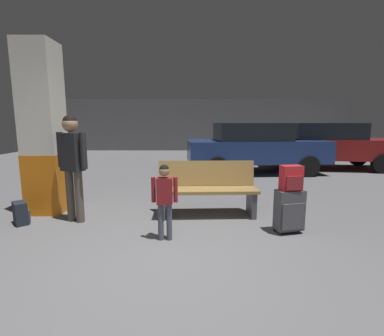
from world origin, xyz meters
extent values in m
cube|color=slate|center=(0.00, 4.00, -0.05)|extent=(18.00, 18.00, 0.10)
cube|color=#565658|center=(0.00, 12.86, 1.40)|extent=(18.00, 0.12, 2.80)
cube|color=orange|center=(-2.19, 1.88, 0.50)|extent=(0.57, 0.57, 1.00)
cube|color=silver|center=(-2.19, 1.88, 1.90)|extent=(0.56, 0.56, 1.80)
cube|color=#9E7A42|center=(0.53, 1.60, 0.44)|extent=(1.62, 0.50, 0.05)
cube|color=#9E7A42|center=(0.52, 1.85, 0.68)|extent=(1.60, 0.17, 0.42)
cube|color=#4C4C51|center=(-0.19, 1.57, 0.21)|extent=(0.09, 0.40, 0.41)
cube|color=#4C4C51|center=(1.25, 1.62, 0.21)|extent=(0.09, 0.40, 0.41)
cube|color=#4C4C51|center=(1.62, 0.92, 0.32)|extent=(0.42, 0.28, 0.56)
cube|color=#4C4C51|center=(1.64, 0.81, 0.26)|extent=(0.34, 0.10, 0.36)
cube|color=#A5A5AA|center=(1.60, 1.00, 0.59)|extent=(0.14, 0.06, 0.02)
cylinder|color=black|center=(1.44, 0.97, 0.02)|extent=(0.03, 0.05, 0.04)
cylinder|color=black|center=(1.75, 1.04, 0.02)|extent=(0.03, 0.05, 0.04)
cube|color=red|center=(1.62, 0.92, 0.77)|extent=(0.30, 0.21, 0.34)
cube|color=maroon|center=(1.64, 0.83, 0.72)|extent=(0.23, 0.07, 0.19)
cylinder|color=black|center=(1.62, 0.92, 0.93)|extent=(0.06, 0.03, 0.02)
cylinder|color=#4C5160|center=(-0.02, 0.67, 0.24)|extent=(0.07, 0.07, 0.48)
cylinder|color=#4C5160|center=(-0.13, 0.67, 0.24)|extent=(0.07, 0.07, 0.48)
cube|color=maroon|center=(-0.08, 0.67, 0.65)|extent=(0.20, 0.12, 0.34)
cylinder|color=maroon|center=(0.06, 0.67, 0.67)|extent=(0.06, 0.06, 0.32)
cylinder|color=maroon|center=(-0.22, 0.67, 0.67)|extent=(0.06, 0.06, 0.32)
sphere|color=#A87A5B|center=(-0.08, 0.67, 0.91)|extent=(0.14, 0.14, 0.14)
sphere|color=black|center=(-0.08, 0.67, 0.93)|extent=(0.13, 0.13, 0.13)
cylinder|color=red|center=(-0.15, 0.77, 0.67)|extent=(0.06, 0.06, 0.10)
cylinder|color=red|center=(-0.15, 0.77, 0.75)|extent=(0.01, 0.01, 0.06)
cylinder|color=brown|center=(-1.45, 1.34, 0.40)|extent=(0.12, 0.12, 0.80)
cylinder|color=brown|center=(-1.61, 1.41, 0.40)|extent=(0.12, 0.12, 0.80)
cube|color=#232326|center=(-1.53, 1.38, 1.08)|extent=(0.38, 0.31, 0.56)
cylinder|color=#232326|center=(-1.32, 1.28, 1.11)|extent=(0.09, 0.09, 0.54)
cylinder|color=#232326|center=(-1.74, 1.47, 1.11)|extent=(0.09, 0.09, 0.54)
sphere|color=#A87A5B|center=(-1.53, 1.38, 1.49)|extent=(0.23, 0.23, 0.23)
sphere|color=black|center=(-1.53, 1.38, 1.53)|extent=(0.21, 0.21, 0.21)
cube|color=#1E232D|center=(-2.31, 1.25, 0.17)|extent=(0.30, 0.32, 0.34)
cube|color=#333842|center=(-2.24, 1.31, 0.12)|extent=(0.17, 0.19, 0.19)
cylinder|color=black|center=(-2.31, 1.25, 0.33)|extent=(0.06, 0.06, 0.02)
cube|color=maroon|center=(4.84, 6.55, 0.67)|extent=(4.27, 2.17, 0.64)
cube|color=black|center=(4.69, 6.57, 1.25)|extent=(2.26, 1.77, 0.52)
cylinder|color=black|center=(6.22, 7.19, 0.30)|extent=(0.62, 0.27, 0.60)
cylinder|color=black|center=(6.04, 5.60, 0.30)|extent=(0.62, 0.27, 0.60)
cylinder|color=black|center=(3.64, 7.49, 0.30)|extent=(0.62, 0.27, 0.60)
cylinder|color=black|center=(3.46, 5.90, 0.30)|extent=(0.62, 0.27, 0.60)
cube|color=navy|center=(2.21, 5.75, 0.67)|extent=(4.22, 2.00, 0.64)
cube|color=black|center=(2.06, 5.74, 1.25)|extent=(2.21, 1.69, 0.52)
cylinder|color=black|center=(3.45, 6.64, 0.30)|extent=(0.61, 0.24, 0.60)
cylinder|color=black|center=(3.57, 5.05, 0.30)|extent=(0.61, 0.24, 0.60)
cylinder|color=black|center=(0.86, 6.45, 0.30)|extent=(0.61, 0.24, 0.60)
cylinder|color=black|center=(0.98, 4.85, 0.30)|extent=(0.61, 0.24, 0.60)
camera|label=1|loc=(0.27, -2.82, 1.51)|focal=26.34mm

